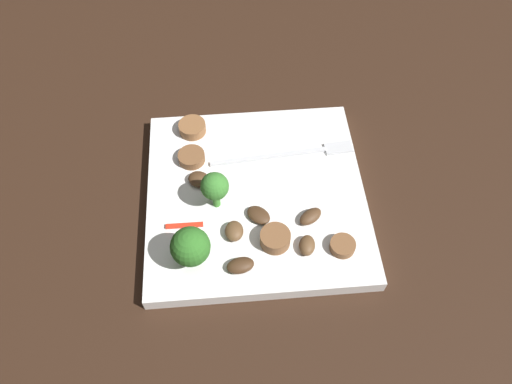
# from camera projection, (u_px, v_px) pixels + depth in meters

# --- Properties ---
(ground_plane) EXTENTS (1.40, 1.40, 0.00)m
(ground_plane) POSITION_uv_depth(u_px,v_px,m) (256.00, 200.00, 0.60)
(ground_plane) COLOR black
(plate) EXTENTS (0.26, 0.26, 0.02)m
(plate) POSITION_uv_depth(u_px,v_px,m) (256.00, 196.00, 0.60)
(plate) COLOR white
(plate) RESTS_ON ground_plane
(fork) EXTENTS (0.18, 0.03, 0.00)m
(fork) POSITION_uv_depth(u_px,v_px,m) (293.00, 154.00, 0.62)
(fork) COLOR silver
(fork) RESTS_ON plate
(broccoli_floret_0) EXTENTS (0.03, 0.03, 0.05)m
(broccoli_floret_0) POSITION_uv_depth(u_px,v_px,m) (215.00, 187.00, 0.55)
(broccoli_floret_0) COLOR #408630
(broccoli_floret_0) RESTS_ON plate
(broccoli_floret_1) EXTENTS (0.04, 0.04, 0.06)m
(broccoli_floret_1) POSITION_uv_depth(u_px,v_px,m) (190.00, 247.00, 0.51)
(broccoli_floret_1) COLOR #347525
(broccoli_floret_1) RESTS_ON plate
(sausage_slice_0) EXTENTS (0.05, 0.05, 0.01)m
(sausage_slice_0) POSITION_uv_depth(u_px,v_px,m) (192.00, 128.00, 0.64)
(sausage_slice_0) COLOR brown
(sausage_slice_0) RESTS_ON plate
(sausage_slice_1) EXTENTS (0.05, 0.05, 0.02)m
(sausage_slice_1) POSITION_uv_depth(u_px,v_px,m) (275.00, 239.00, 0.54)
(sausage_slice_1) COLOR brown
(sausage_slice_1) RESTS_ON plate
(sausage_slice_2) EXTENTS (0.03, 0.03, 0.01)m
(sausage_slice_2) POSITION_uv_depth(u_px,v_px,m) (343.00, 246.00, 0.54)
(sausage_slice_2) COLOR brown
(sausage_slice_2) RESTS_ON plate
(sausage_slice_3) EXTENTS (0.04, 0.04, 0.01)m
(sausage_slice_3) POSITION_uv_depth(u_px,v_px,m) (192.00, 157.00, 0.61)
(sausage_slice_3) COLOR brown
(sausage_slice_3) RESTS_ON plate
(mushroom_0) EXTENTS (0.03, 0.02, 0.01)m
(mushroom_0) POSITION_uv_depth(u_px,v_px,m) (240.00, 265.00, 0.53)
(mushroom_0) COLOR #422B19
(mushroom_0) RESTS_ON plate
(mushroom_1) EXTENTS (0.04, 0.04, 0.01)m
(mushroom_1) POSITION_uv_depth(u_px,v_px,m) (255.00, 215.00, 0.56)
(mushroom_1) COLOR #422B19
(mushroom_1) RESTS_ON plate
(mushroom_2) EXTENTS (0.02, 0.03, 0.01)m
(mushroom_2) POSITION_uv_depth(u_px,v_px,m) (307.00, 245.00, 0.54)
(mushroom_2) COLOR brown
(mushroom_2) RESTS_ON plate
(mushroom_3) EXTENTS (0.03, 0.03, 0.01)m
(mushroom_3) POSITION_uv_depth(u_px,v_px,m) (199.00, 179.00, 0.59)
(mushroom_3) COLOR #4C331E
(mushroom_3) RESTS_ON plate
(mushroom_4) EXTENTS (0.03, 0.03, 0.01)m
(mushroom_4) POSITION_uv_depth(u_px,v_px,m) (310.00, 216.00, 0.56)
(mushroom_4) COLOR #4C331E
(mushroom_4) RESTS_ON plate
(mushroom_5) EXTENTS (0.02, 0.03, 0.01)m
(mushroom_5) POSITION_uv_depth(u_px,v_px,m) (234.00, 231.00, 0.55)
(mushroom_5) COLOR brown
(mushroom_5) RESTS_ON plate
(pepper_strip_0) EXTENTS (0.04, 0.01, 0.00)m
(pepper_strip_0) POSITION_uv_depth(u_px,v_px,m) (184.00, 225.00, 0.56)
(pepper_strip_0) COLOR red
(pepper_strip_0) RESTS_ON plate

